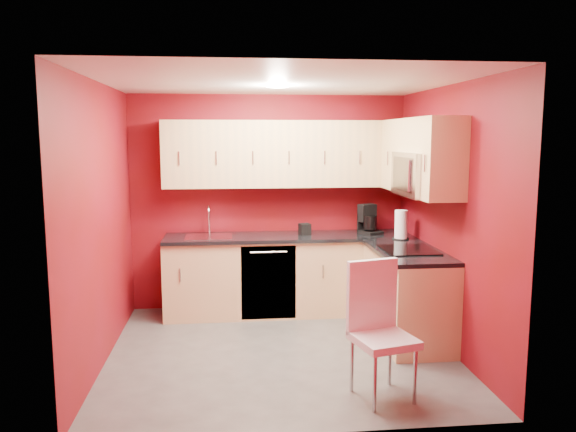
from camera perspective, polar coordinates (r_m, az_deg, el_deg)
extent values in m
plane|color=#54514F|center=(5.47, -0.73, -13.62)|extent=(3.20, 3.20, 0.00)
plane|color=white|center=(5.10, -0.78, 13.47)|extent=(3.20, 3.20, 0.00)
plane|color=maroon|center=(6.62, -1.95, 1.39)|extent=(3.20, 0.00, 3.20)
plane|color=maroon|center=(3.67, 1.41, -4.05)|extent=(3.20, 0.00, 3.20)
plane|color=maroon|center=(5.24, -18.46, -0.80)|extent=(0.00, 3.00, 3.00)
plane|color=maroon|center=(5.52, 16.03, -0.27)|extent=(0.00, 3.00, 3.00)
cube|color=tan|center=(6.49, 0.05, -6.07)|extent=(2.80, 0.60, 0.87)
cube|color=tan|center=(5.81, 12.02, -7.93)|extent=(0.60, 1.30, 0.87)
cube|color=black|center=(6.38, 0.06, -2.13)|extent=(2.80, 0.63, 0.04)
cube|color=black|center=(5.69, 12.06, -3.57)|extent=(0.63, 1.27, 0.04)
cube|color=tan|center=(6.42, -0.07, 6.33)|extent=(2.80, 0.35, 0.75)
cube|color=tan|center=(6.22, 11.74, 6.11)|extent=(0.35, 0.57, 0.75)
cube|color=tan|center=(5.13, 15.68, 5.60)|extent=(0.35, 0.22, 0.75)
cube|color=tan|center=(5.59, 13.89, 7.99)|extent=(0.35, 0.76, 0.33)
cube|color=silver|center=(5.59, 13.52, 4.16)|extent=(0.40, 0.76, 0.42)
cube|color=black|center=(5.53, 11.66, 4.17)|extent=(0.02, 0.62, 0.33)
cylinder|color=silver|center=(5.31, 12.20, 4.00)|extent=(0.02, 0.02, 0.29)
cube|color=black|center=(5.65, 12.12, -3.39)|extent=(0.50, 0.55, 0.01)
cube|color=silver|center=(6.34, -8.05, -2.14)|extent=(0.52, 0.42, 0.02)
cylinder|color=silver|center=(6.52, -8.02, -0.66)|extent=(0.02, 0.02, 0.26)
torus|color=silver|center=(6.43, -8.06, 0.39)|extent=(0.02, 0.16, 0.16)
cylinder|color=silver|center=(6.37, -8.07, -0.23)|extent=(0.02, 0.02, 0.12)
cube|color=black|center=(6.19, -1.99, -6.77)|extent=(0.60, 0.02, 0.82)
cylinder|color=white|center=(5.40, -1.08, 13.01)|extent=(0.20, 0.20, 0.01)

